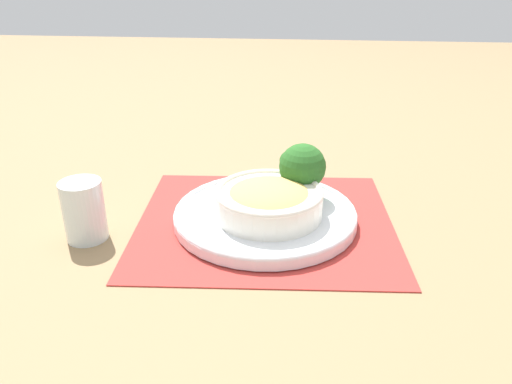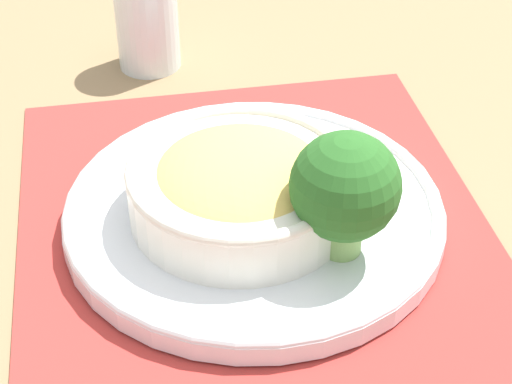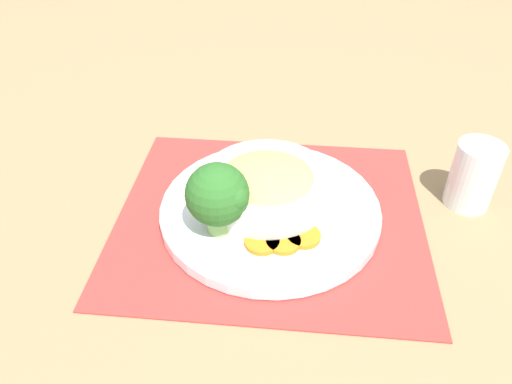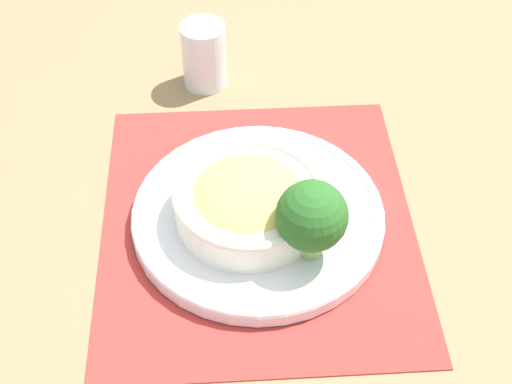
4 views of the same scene
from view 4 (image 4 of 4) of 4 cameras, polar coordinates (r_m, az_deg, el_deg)
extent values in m
plane|color=#8C704C|center=(0.84, -0.10, -2.47)|extent=(4.00, 4.00, 0.00)
cube|color=#B2332D|center=(0.84, -0.10, -2.38)|extent=(0.43, 0.39, 0.00)
cylinder|color=silver|center=(0.84, -0.10, -1.93)|extent=(0.30, 0.30, 0.02)
torus|color=silver|center=(0.83, -0.10, -1.57)|extent=(0.29, 0.29, 0.01)
cylinder|color=silver|center=(0.81, -0.87, -0.95)|extent=(0.17, 0.17, 0.04)
torus|color=silver|center=(0.80, -0.89, 0.03)|extent=(0.17, 0.17, 0.01)
ellipsoid|color=#E0B75B|center=(0.80, -0.88, -0.47)|extent=(0.14, 0.14, 0.04)
cylinder|color=#84AD5B|center=(0.78, 4.05, -4.02)|extent=(0.03, 0.03, 0.03)
sphere|color=#286023|center=(0.75, 4.22, -1.92)|extent=(0.08, 0.08, 0.08)
sphere|color=#286023|center=(0.76, 4.90, -0.42)|extent=(0.04, 0.04, 0.04)
sphere|color=#286023|center=(0.73, 3.69, -2.87)|extent=(0.03, 0.03, 0.03)
cylinder|color=orange|center=(0.83, 5.00, -1.50)|extent=(0.04, 0.04, 0.01)
cylinder|color=orange|center=(0.85, 4.58, -0.14)|extent=(0.04, 0.04, 0.01)
cylinder|color=orange|center=(0.86, 3.56, 1.00)|extent=(0.04, 0.04, 0.01)
cylinder|color=silver|center=(1.01, -4.39, 10.86)|extent=(0.06, 0.06, 0.09)
cylinder|color=silver|center=(1.02, -4.34, 10.09)|extent=(0.05, 0.05, 0.06)
camera|label=1|loc=(0.91, -53.89, 12.39)|focal=35.00mm
camera|label=2|loc=(0.22, -19.39, -31.04)|focal=60.00mm
camera|label=3|loc=(0.82, 42.26, 22.73)|focal=35.00mm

